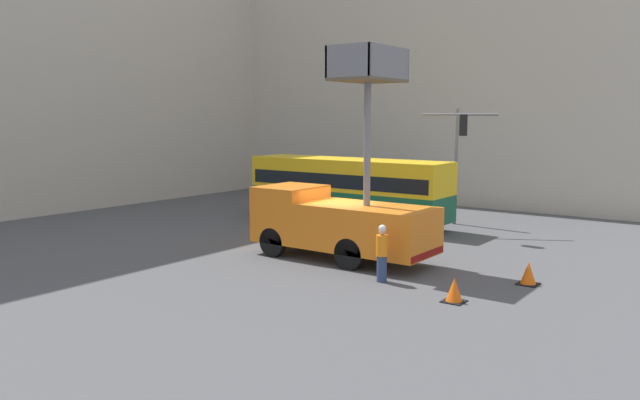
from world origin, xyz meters
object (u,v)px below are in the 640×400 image
Objects in this scene: traffic_light_pole at (459,147)px; road_worker_near_truck at (382,253)px; city_bus at (348,186)px; road_worker_directing at (373,225)px; utility_truck at (339,217)px; traffic_cone_mid_road at (454,291)px; traffic_cone_near_truck at (528,274)px.

traffic_light_pole reaches higher than road_worker_near_truck.
road_worker_directing is (-4.05, -3.90, -0.94)m from city_bus.
utility_truck reaches higher than traffic_cone_mid_road.
utility_truck is at bearing 174.40° from traffic_light_pole.
road_worker_near_truck reaches higher than traffic_cone_near_truck.
traffic_light_pole is at bearing -52.11° from road_worker_near_truck.
city_bus reaches higher than traffic_cone_mid_road.
utility_truck is 4.10× the size of road_worker_directing.
road_worker_near_truck is (-10.27, -2.04, -2.88)m from traffic_light_pole.
city_bus is 14.38× the size of traffic_cone_near_truck.
traffic_light_pole is 6.66m from road_worker_directing.
traffic_cone_mid_road is at bearing -113.77° from utility_truck.
city_bus is at bearing 46.66° from traffic_cone_mid_road.
road_worker_near_truck is 2.63× the size of traffic_cone_mid_road.
traffic_light_pole reaches higher than road_worker_directing.
road_worker_directing is at bearing 171.00° from traffic_light_pole.
traffic_cone_near_truck is (-1.95, -6.82, -0.58)m from road_worker_directing.
traffic_cone_mid_road is at bearing -156.38° from traffic_light_pole.
traffic_cone_mid_road is (-5.03, -5.73, -0.59)m from road_worker_directing.
utility_truck is 2.64m from road_worker_directing.
road_worker_directing is at bearing -28.93° from road_worker_near_truck.
city_bus reaches higher than road_worker_directing.
traffic_light_pole reaches higher than traffic_cone_near_truck.
road_worker_near_truck is (-1.79, -2.87, -0.64)m from utility_truck.
road_worker_near_truck is at bearing -168.76° from traffic_light_pole.
road_worker_directing is 7.65m from traffic_cone_mid_road.
traffic_light_pole is 3.05× the size of road_worker_directing.
traffic_cone_near_truck is at bearing -143.28° from traffic_light_pole.
road_worker_near_truck is 2.56× the size of traffic_cone_near_truck.
road_worker_near_truck is 4.56m from traffic_cone_near_truck.
traffic_cone_near_truck is (0.60, -6.71, -1.22)m from utility_truck.
road_worker_near_truck reaches higher than traffic_cone_mid_road.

